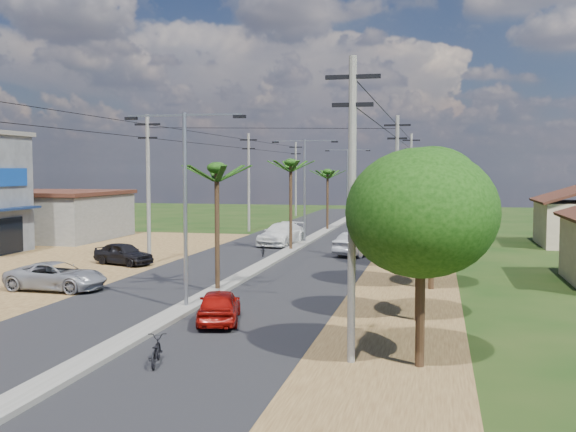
% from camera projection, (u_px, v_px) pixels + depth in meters
% --- Properties ---
extents(ground, '(160.00, 160.00, 0.00)m').
position_uv_depth(ground, '(186.00, 310.00, 27.44)').
color(ground, black).
rests_on(ground, ground).
extents(road, '(12.00, 110.00, 0.04)m').
position_uv_depth(road, '(274.00, 261.00, 42.04)').
color(road, black).
rests_on(road, ground).
extents(median, '(1.00, 90.00, 0.18)m').
position_uv_depth(median, '(284.00, 254.00, 44.96)').
color(median, '#605E56').
rests_on(median, ground).
extents(dirt_shoulder_east, '(5.00, 90.00, 0.03)m').
position_uv_depth(dirt_shoulder_east, '(412.00, 265.00, 40.20)').
color(dirt_shoulder_east, '#52371C').
rests_on(dirt_shoulder_east, ground).
extents(low_shed, '(10.40, 10.40, 3.95)m').
position_uv_depth(low_shed, '(51.00, 215.00, 55.21)').
color(low_shed, '#605E56').
rests_on(low_shed, ground).
extents(tree_east_a, '(4.40, 4.40, 6.37)m').
position_uv_depth(tree_east_a, '(422.00, 213.00, 19.22)').
color(tree_east_a, black).
rests_on(tree_east_a, ground).
extents(tree_east_b, '(4.00, 4.00, 5.83)m').
position_uv_depth(tree_east_b, '(420.00, 213.00, 25.14)').
color(tree_east_b, black).
rests_on(tree_east_b, ground).
extents(tree_east_c, '(4.60, 4.60, 6.83)m').
position_uv_depth(tree_east_c, '(432.00, 188.00, 31.81)').
color(tree_east_c, black).
rests_on(tree_east_c, ground).
extents(tree_east_d, '(4.20, 4.20, 6.13)m').
position_uv_depth(tree_east_d, '(428.00, 193.00, 38.73)').
color(tree_east_d, black).
rests_on(tree_east_d, ground).
extents(tree_east_e, '(4.80, 4.80, 7.14)m').
position_uv_depth(tree_east_e, '(433.00, 179.00, 46.43)').
color(tree_east_e, black).
rests_on(tree_east_e, ground).
extents(tree_east_f, '(3.80, 3.80, 5.52)m').
position_uv_depth(tree_east_f, '(428.00, 192.00, 54.39)').
color(tree_east_f, black).
rests_on(tree_east_f, ground).
extents(tree_east_g, '(5.00, 5.00, 7.38)m').
position_uv_depth(tree_east_g, '(436.00, 175.00, 61.95)').
color(tree_east_g, black).
rests_on(tree_east_g, ground).
extents(tree_east_h, '(4.40, 4.40, 6.52)m').
position_uv_depth(tree_east_h, '(433.00, 180.00, 69.85)').
color(tree_east_h, black).
rests_on(tree_east_h, ground).
extents(palm_median_near, '(2.00, 2.00, 6.15)m').
position_uv_depth(palm_median_near, '(217.00, 174.00, 30.94)').
color(palm_median_near, black).
rests_on(palm_median_near, ground).
extents(palm_median_mid, '(2.00, 2.00, 6.55)m').
position_uv_depth(palm_median_mid, '(291.00, 167.00, 46.50)').
color(palm_median_mid, black).
rests_on(palm_median_mid, ground).
extents(palm_median_far, '(2.00, 2.00, 5.85)m').
position_uv_depth(palm_median_far, '(328.00, 174.00, 62.12)').
color(palm_median_far, black).
rests_on(palm_median_far, ground).
extents(streetlight_near, '(5.10, 0.18, 8.00)m').
position_uv_depth(streetlight_near, '(185.00, 193.00, 27.10)').
color(streetlight_near, gray).
rests_on(streetlight_near, ground).
extents(streetlight_mid, '(5.10, 0.18, 8.00)m').
position_uv_depth(streetlight_mid, '(305.00, 182.00, 51.45)').
color(streetlight_mid, gray).
rests_on(streetlight_mid, ground).
extents(streetlight_far, '(5.10, 0.18, 8.00)m').
position_uv_depth(streetlight_far, '(347.00, 178.00, 75.79)').
color(streetlight_far, gray).
rests_on(streetlight_far, ground).
extents(utility_pole_w_b, '(1.60, 0.24, 9.00)m').
position_uv_depth(utility_pole_w_b, '(148.00, 186.00, 40.30)').
color(utility_pole_w_b, '#605E56').
rests_on(utility_pole_w_b, ground).
extents(utility_pole_w_c, '(1.60, 0.24, 9.00)m').
position_uv_depth(utility_pole_w_c, '(249.00, 180.00, 61.73)').
color(utility_pole_w_c, '#605E56').
rests_on(utility_pole_w_c, ground).
extents(utility_pole_w_d, '(1.60, 0.24, 9.00)m').
position_uv_depth(utility_pole_w_d, '(296.00, 177.00, 82.18)').
color(utility_pole_w_d, '#605E56').
rests_on(utility_pole_w_d, ground).
extents(utility_pole_e_a, '(1.60, 0.24, 9.00)m').
position_uv_depth(utility_pole_e_a, '(352.00, 203.00, 19.64)').
color(utility_pole_e_a, '#605E56').
rests_on(utility_pole_e_a, ground).
extents(utility_pole_e_b, '(1.60, 0.24, 9.00)m').
position_uv_depth(utility_pole_e_b, '(397.00, 185.00, 41.06)').
color(utility_pole_e_b, '#605E56').
rests_on(utility_pole_e_b, ground).
extents(utility_pole_e_c, '(1.60, 0.24, 9.00)m').
position_uv_depth(utility_pole_e_c, '(411.00, 180.00, 62.48)').
color(utility_pole_e_c, '#605E56').
rests_on(utility_pole_e_c, ground).
extents(car_red_near, '(2.35, 3.97, 1.27)m').
position_uv_depth(car_red_near, '(219.00, 307.00, 25.02)').
color(car_red_near, maroon).
rests_on(car_red_near, ground).
extents(car_silver_mid, '(3.25, 5.01, 1.56)m').
position_uv_depth(car_silver_mid, '(360.00, 244.00, 44.49)').
color(car_silver_mid, gray).
rests_on(car_silver_mid, ground).
extents(car_white_far, '(3.06, 5.86, 1.62)m').
position_uv_depth(car_white_far, '(281.00, 235.00, 50.65)').
color(car_white_far, silver).
rests_on(car_white_far, ground).
extents(car_parked_silver, '(4.83, 2.37, 1.32)m').
position_uv_depth(car_parked_silver, '(57.00, 277.00, 31.73)').
color(car_parked_silver, gray).
rests_on(car_parked_silver, ground).
extents(car_parked_dark, '(4.21, 2.83, 1.33)m').
position_uv_depth(car_parked_dark, '(123.00, 254.00, 40.19)').
color(car_parked_dark, black).
rests_on(car_parked_dark, ground).
extents(moto_rider_east, '(0.97, 1.67, 0.83)m').
position_uv_depth(moto_rider_east, '(156.00, 352.00, 19.61)').
color(moto_rider_east, black).
rests_on(moto_rider_east, ground).
extents(moto_rider_west_a, '(0.90, 1.66, 0.83)m').
position_uv_depth(moto_rider_west_a, '(263.00, 250.00, 44.24)').
color(moto_rider_west_a, black).
rests_on(moto_rider_west_a, ground).
extents(moto_rider_west_b, '(1.12, 1.77, 1.03)m').
position_uv_depth(moto_rider_west_b, '(294.00, 229.00, 58.34)').
color(moto_rider_west_b, black).
rests_on(moto_rider_west_b, ground).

